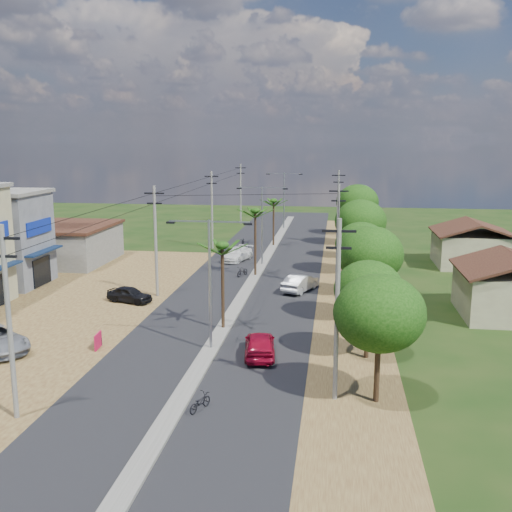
{
  "coord_description": "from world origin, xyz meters",
  "views": [
    {
      "loc": [
        7.35,
        -33.88,
        12.63
      ],
      "look_at": [
        0.77,
        14.8,
        3.0
      ],
      "focal_mm": 42.0,
      "sensor_mm": 36.0,
      "label": 1
    }
  ],
  "objects": [
    {
      "name": "median",
      "position": [
        0.0,
        18.0,
        0.09
      ],
      "size": [
        1.0,
        90.0,
        0.18
      ],
      "primitive_type": "cube",
      "color": "#605E56",
      "rests_on": "ground"
    },
    {
      "name": "utility_pole_w_d",
      "position": [
        -7.0,
        55.0,
        4.76
      ],
      "size": [
        1.6,
        0.24,
        9.0
      ],
      "color": "#605E56",
      "rests_on": "ground"
    },
    {
      "name": "utility_pole_e_b",
      "position": [
        7.5,
        16.0,
        4.76
      ],
      "size": [
        1.6,
        0.24,
        9.0
      ],
      "color": "#605E56",
      "rests_on": "ground"
    },
    {
      "name": "tree_east_g",
      "position": [
        9.8,
        38.0,
        5.24
      ],
      "size": [
        5.0,
        5.0,
        7.38
      ],
      "color": "black",
      "rests_on": "ground"
    },
    {
      "name": "ground",
      "position": [
        0.0,
        0.0,
        0.0
      ],
      "size": [
        160.0,
        160.0,
        0.0
      ],
      "primitive_type": "plane",
      "color": "black",
      "rests_on": "ground"
    },
    {
      "name": "utility_pole_w_c",
      "position": [
        -7.0,
        34.0,
        4.76
      ],
      "size": [
        1.6,
        0.24,
        9.0
      ],
      "color": "#605E56",
      "rests_on": "ground"
    },
    {
      "name": "low_shed",
      "position": [
        -21.0,
        24.0,
        1.97
      ],
      "size": [
        10.4,
        10.4,
        3.95
      ],
      "color": "#605E56",
      "rests_on": "ground"
    },
    {
      "name": "car_parked_dark",
      "position": [
        -8.57,
        9.78,
        0.63
      ],
      "size": [
        3.95,
        2.52,
        1.25
      ],
      "primitive_type": "imported",
      "rotation": [
        0.0,
        0.0,
        1.26
      ],
      "color": "black",
      "rests_on": "ground"
    },
    {
      "name": "road",
      "position": [
        0.0,
        15.0,
        0.02
      ],
      "size": [
        12.0,
        110.0,
        0.04
      ],
      "primitive_type": "cube",
      "color": "black",
      "rests_on": "ground"
    },
    {
      "name": "utility_pole_w_a",
      "position": [
        -7.0,
        -10.0,
        4.76
      ],
      "size": [
        1.6,
        0.24,
        9.0
      ],
      "color": "#605E56",
      "rests_on": "ground"
    },
    {
      "name": "streetlight_far",
      "position": [
        0.0,
        50.0,
        4.79
      ],
      "size": [
        5.1,
        0.18,
        8.0
      ],
      "color": "gray",
      "rests_on": "ground"
    },
    {
      "name": "house_east_near",
      "position": [
        20.0,
        10.0,
        2.39
      ],
      "size": [
        7.6,
        7.5,
        4.6
      ],
      "color": "gray",
      "rests_on": "ground"
    },
    {
      "name": "streetlight_near",
      "position": [
        0.0,
        0.0,
        4.79
      ],
      "size": [
        5.1,
        0.18,
        8.0
      ],
      "color": "gray",
      "rests_on": "ground"
    },
    {
      "name": "tree_east_e",
      "position": [
        9.6,
        22.0,
        5.09
      ],
      "size": [
        4.8,
        4.8,
        7.14
      ],
      "color": "black",
      "rests_on": "ground"
    },
    {
      "name": "roadside_sign",
      "position": [
        -6.88,
        -0.68,
        0.5
      ],
      "size": [
        0.17,
        1.22,
        1.01
      ],
      "rotation": [
        0.0,
        0.0,
        0.08
      ],
      "color": "#AA0F38",
      "rests_on": "ground"
    },
    {
      "name": "car_silver_mid",
      "position": [
        4.5,
        15.02,
        0.72
      ],
      "size": [
        3.08,
        4.65,
        1.45
      ],
      "primitive_type": "imported",
      "rotation": [
        0.0,
        0.0,
        2.75
      ],
      "color": "gray",
      "rests_on": "ground"
    },
    {
      "name": "car_white_far",
      "position": [
        -2.9,
        27.03,
        0.69
      ],
      "size": [
        3.21,
        5.08,
        1.37
      ],
      "primitive_type": "imported",
      "rotation": [
        0.0,
        0.0,
        -0.29
      ],
      "color": "silver",
      "rests_on": "ground"
    },
    {
      "name": "moto_rider_west_b",
      "position": [
        -3.5,
        34.8,
        0.54
      ],
      "size": [
        0.53,
        1.81,
        1.08
      ],
      "primitive_type": "imported",
      "rotation": [
        0.0,
        0.0,
        -0.01
      ],
      "color": "black",
      "rests_on": "ground"
    },
    {
      "name": "car_red_near",
      "position": [
        3.08,
        -0.65,
        0.74
      ],
      "size": [
        2.31,
        4.56,
        1.49
      ],
      "primitive_type": "imported",
      "rotation": [
        0.0,
        0.0,
        3.27
      ],
      "color": "maroon",
      "rests_on": "ground"
    },
    {
      "name": "dirt_lot_west",
      "position": [
        -15.0,
        8.0,
        0.02
      ],
      "size": [
        18.0,
        46.0,
        0.04
      ],
      "primitive_type": "cube",
      "color": "#4E351A",
      "rests_on": "ground"
    },
    {
      "name": "moto_rider_west_a",
      "position": [
        -1.2,
        19.93,
        0.46
      ],
      "size": [
        1.21,
        1.86,
        0.92
      ],
      "primitive_type": "imported",
      "rotation": [
        0.0,
        0.0,
        -0.37
      ],
      "color": "black",
      "rests_on": "ground"
    },
    {
      "name": "streetlight_mid",
      "position": [
        0.0,
        25.0,
        4.79
      ],
      "size": [
        5.1,
        0.18,
        8.0
      ],
      "color": "gray",
      "rests_on": "ground"
    },
    {
      "name": "utility_pole_e_a",
      "position": [
        7.5,
        -6.0,
        4.76
      ],
      "size": [
        1.6,
        0.24,
        9.0
      ],
      "color": "#605E56",
      "rests_on": "ground"
    },
    {
      "name": "tree_east_d",
      "position": [
        9.4,
        14.0,
        4.34
      ],
      "size": [
        4.2,
        4.2,
        6.13
      ],
      "color": "black",
      "rests_on": "ground"
    },
    {
      "name": "moto_rider_east",
      "position": [
        1.2,
        -8.16,
        0.41
      ],
      "size": [
        1.12,
        1.63,
        0.81
      ],
      "primitive_type": "imported",
      "rotation": [
        0.0,
        0.0,
        2.72
      ],
      "color": "black",
      "rests_on": "ground"
    },
    {
      "name": "utility_pole_e_c",
      "position": [
        7.5,
        38.0,
        4.76
      ],
      "size": [
        1.6,
        0.24,
        9.0
      ],
      "color": "#605E56",
      "rests_on": "ground"
    },
    {
      "name": "utility_pole_w_b",
      "position": [
        -7.0,
        12.0,
        4.76
      ],
      "size": [
        1.6,
        0.24,
        9.0
      ],
      "color": "#605E56",
      "rests_on": "ground"
    },
    {
      "name": "palm_median_far",
      "position": [
        0.0,
        36.0,
        5.26
      ],
      "size": [
        2.0,
        2.0,
        5.85
      ],
      "color": "black",
      "rests_on": "ground"
    },
    {
      "name": "tree_east_b",
      "position": [
        9.3,
        0.0,
        4.11
      ],
      "size": [
        4.0,
        4.0,
        5.83
      ],
      "color": "black",
      "rests_on": "ground"
    },
    {
      "name": "dirt_shoulder_east",
      "position": [
        8.5,
        15.0,
        0.01
      ],
      "size": [
        5.0,
        90.0,
        0.03
      ],
      "primitive_type": "cube",
      "color": "#4E351A",
      "rests_on": "ground"
    },
    {
      "name": "tree_east_c",
      "position": [
        9.7,
        7.0,
        4.86
      ],
      "size": [
        4.6,
        4.6,
        6.83
      ],
      "color": "black",
      "rests_on": "ground"
    },
    {
      "name": "palm_median_mid",
      "position": [
        0.0,
        20.0,
        5.9
      ],
      "size": [
        2.0,
        2.0,
        6.55
      ],
      "color": "black",
      "rests_on": "ground"
    },
    {
      "name": "house_east_far",
      "position": [
        21.0,
        28.0,
        2.39
      ],
      "size": [
        7.6,
        7.5,
        4.6
      ],
      "color": "gray",
      "rests_on": "ground"
    },
    {
      "name": "tree_east_a",
      "position": [
        9.5,
        -6.0,
        4.49
      ],
      "size": [
        4.4,
        4.4,
        6.37
      ],
      "color": "black",
      "rests_on": "ground"
    },
    {
      "name": "palm_median_near",
      "position": [
        0.0,
        4.0,
        5.54
      ],
      "size": [
        2.0,
        2.0,
        6.15
      ],
      "color": "black",
      "rests_on": "ground"
    },
    {
      "name": "tree_east_f",
      "position": [
        9.2,
        30.0,
        3.89
      ],
      "size": [
        3.8,
        3.8,
        5.52
      ],
      "color": "black",
      "rests_on": "ground"
    },
    {
      "name": "tree_east_h",
      "position": [
        9.5,
        46.0,
        4.64
      ],
      "size": [
        4.4,
        4.4,
        6.52
      ],
      "color": "black",
      "rests_on": "ground"
    }
  ]
}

